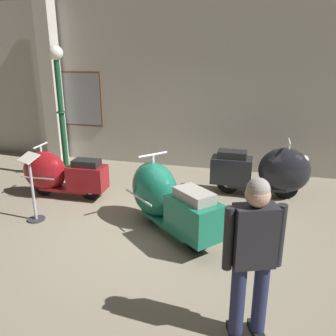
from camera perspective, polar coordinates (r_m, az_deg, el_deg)
ground_plane at (r=5.31m, az=-2.21°, el=-10.94°), size 60.00×60.00×0.00m
showroom_back_wall at (r=8.06m, az=4.26°, el=13.18°), size 18.00×0.63×3.77m
scooter_0 at (r=6.82m, az=-17.50°, el=-0.88°), size 1.64×0.56×0.99m
scooter_1 at (r=5.26m, az=-0.47°, el=-4.94°), size 1.75×1.60×1.13m
scooter_2 at (r=6.74m, az=15.88°, el=-0.50°), size 1.80×0.59×1.10m
lamppost at (r=7.55m, az=-17.03°, el=9.34°), size 0.29×0.29×2.73m
visitor_0 at (r=3.24m, az=13.63°, el=-12.99°), size 0.51×0.35×1.61m
info_stanchion at (r=5.96m, az=-21.08°, el=-3.88°), size 0.38×0.33×1.11m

